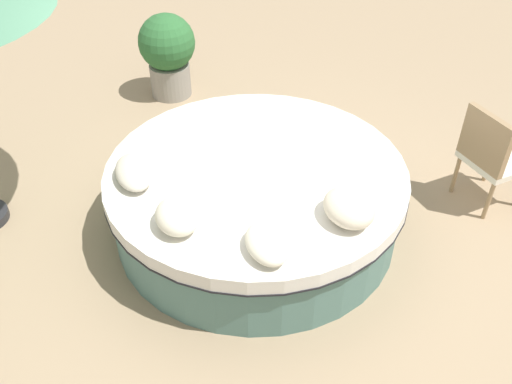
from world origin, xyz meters
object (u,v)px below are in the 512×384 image
(round_bed, at_px, (256,197))
(patio_chair, at_px, (491,153))
(throw_pillow_1, at_px, (177,216))
(throw_pillow_2, at_px, (267,244))
(planter, at_px, (168,51))
(throw_pillow_0, at_px, (134,172))
(throw_pillow_3, at_px, (349,208))

(round_bed, bearing_deg, patio_chair, -100.61)
(round_bed, height_order, patio_chair, patio_chair)
(throw_pillow_1, xyz_separation_m, throw_pillow_2, (-0.47, -0.52, -0.02))
(patio_chair, distance_m, planter, 3.82)
(throw_pillow_0, relative_size, planter, 0.50)
(throw_pillow_1, bearing_deg, planter, -11.15)
(throw_pillow_2, bearing_deg, round_bed, -15.53)
(throw_pillow_1, bearing_deg, throw_pillow_0, 16.59)
(round_bed, height_order, throw_pillow_2, throw_pillow_2)
(throw_pillow_0, bearing_deg, throw_pillow_1, -163.41)
(throw_pillow_0, height_order, throw_pillow_2, throw_pillow_2)
(patio_chair, bearing_deg, throw_pillow_3, -80.58)
(round_bed, distance_m, throw_pillow_3, 1.03)
(round_bed, distance_m, throw_pillow_2, 1.07)
(round_bed, xyz_separation_m, patio_chair, (-0.39, -2.11, 0.23))
(throw_pillow_0, distance_m, patio_chair, 3.15)
(round_bed, xyz_separation_m, planter, (2.67, 0.16, 0.24))
(round_bed, relative_size, throw_pillow_0, 5.02)
(round_bed, xyz_separation_m, throw_pillow_0, (0.19, 0.99, 0.39))
(throw_pillow_2, xyz_separation_m, patio_chair, (0.56, -2.37, -0.16))
(round_bed, height_order, throw_pillow_1, throw_pillow_1)
(throw_pillow_1, height_order, throw_pillow_2, throw_pillow_1)
(throw_pillow_3, relative_size, patio_chair, 0.46)
(round_bed, bearing_deg, throw_pillow_0, 78.91)
(throw_pillow_1, bearing_deg, round_bed, -58.31)
(round_bed, height_order, planter, planter)
(throw_pillow_2, relative_size, throw_pillow_3, 0.98)
(throw_pillow_1, height_order, patio_chair, patio_chair)
(throw_pillow_1, bearing_deg, patio_chair, -88.21)
(patio_chair, bearing_deg, planter, -148.84)
(round_bed, bearing_deg, throw_pillow_2, 164.47)
(throw_pillow_3, distance_m, patio_chair, 1.75)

